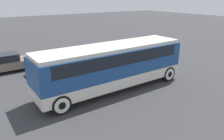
% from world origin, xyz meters
% --- Properties ---
extents(ground_plane, '(120.00, 120.00, 0.00)m').
position_xyz_m(ground_plane, '(0.00, 0.00, 0.00)').
color(ground_plane, '#38383A').
extents(tour_bus, '(10.33, 2.65, 3.02)m').
position_xyz_m(tour_bus, '(0.10, -0.00, 1.83)').
color(tour_bus, silver).
rests_on(tour_bus, ground_plane).
extents(parked_car_near, '(4.74, 1.87, 1.50)m').
position_xyz_m(parked_car_near, '(3.38, 5.25, 0.74)').
color(parked_car_near, navy).
rests_on(parked_car_near, ground_plane).
extents(parked_car_mid, '(4.15, 1.83, 1.34)m').
position_xyz_m(parked_car_mid, '(-1.89, 5.45, 0.68)').
color(parked_car_mid, silver).
rests_on(parked_car_mid, ground_plane).
extents(parked_car_far, '(4.28, 1.95, 1.49)m').
position_xyz_m(parked_car_far, '(-5.11, 8.08, 0.74)').
color(parked_car_far, '#7A6B5B').
rests_on(parked_car_far, ground_plane).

